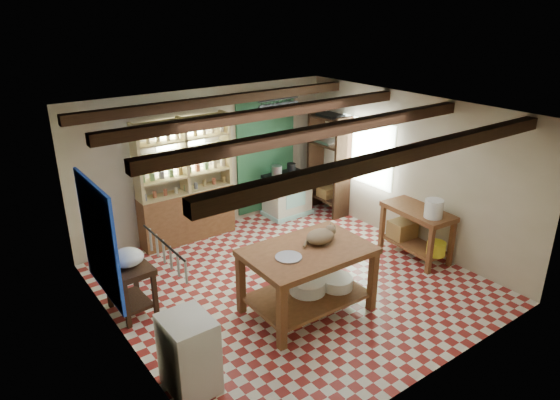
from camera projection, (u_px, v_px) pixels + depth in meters
floor at (292, 284)px, 7.54m from camera, size 5.00×5.00×0.02m
ceiling at (293, 113)px, 6.58m from camera, size 5.00×5.00×0.02m
wall_back at (208, 161)px, 8.93m from camera, size 5.00×0.04×2.60m
wall_front at (439, 277)px, 5.19m from camera, size 5.00×0.04×2.60m
wall_left at (119, 253)px, 5.69m from camera, size 0.04×5.00×2.60m
wall_right at (410, 171)px, 8.43m from camera, size 0.04×5.00×2.60m
ceiling_beams at (293, 122)px, 6.62m from camera, size 5.00×3.80×0.15m
blue_wall_patch at (99, 239)px, 6.45m from camera, size 0.04×1.40×1.60m
green_wall_patch at (266, 153)px, 9.61m from camera, size 1.30×0.04×2.30m
window_back at (181, 144)px, 8.49m from camera, size 0.90×0.02×0.80m
window_right at (367, 152)px, 9.13m from camera, size 0.02×1.30×1.20m
utensil_rail at (164, 254)px, 4.64m from camera, size 0.06×0.90×0.28m
pot_rack at (279, 108)px, 8.96m from camera, size 0.86×0.12×0.36m
shelving_unit at (185, 181)px, 8.56m from camera, size 1.70×0.34×2.20m
tall_rack at (329, 164)px, 9.77m from camera, size 0.40×0.86×2.00m
work_table at (307, 280)px, 6.73m from camera, size 1.68×1.14×0.94m
stove at (287, 195)px, 9.84m from camera, size 0.86×0.58×0.83m
prep_table at (131, 288)px, 6.73m from camera, size 0.53×0.74×0.72m
white_cabinet at (189, 354)px, 5.35m from camera, size 0.50×0.59×0.89m
right_counter at (416, 233)px, 8.20m from camera, size 0.68×1.23×0.85m
cat at (320, 237)px, 6.69m from camera, size 0.46×0.38×0.19m
steel_tray at (289, 257)px, 6.33m from camera, size 0.35×0.35×0.02m
basin_large at (308, 286)px, 6.84m from camera, size 0.51×0.51×0.17m
basin_small at (337, 282)px, 6.94m from camera, size 0.46×0.46×0.16m
kettle_left at (277, 172)px, 9.50m from camera, size 0.20×0.20×0.23m
kettle_right at (291, 169)px, 9.70m from camera, size 0.17×0.17×0.21m
enamel_bowl at (127, 258)px, 6.55m from camera, size 0.46×0.46×0.22m
white_bucket at (434, 209)px, 7.69m from camera, size 0.31×0.31×0.29m
wicker_basket at (402, 229)px, 8.46m from camera, size 0.45×0.37×0.30m
yellow_tub at (436, 248)px, 7.88m from camera, size 0.32×0.32×0.22m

